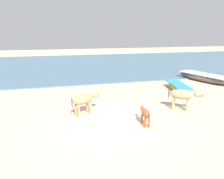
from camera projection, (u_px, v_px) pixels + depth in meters
name	position (u px, v px, depth m)	size (l,w,h in m)	color
ground	(108.00, 123.00, 8.89)	(80.00, 80.00, 0.00)	beige
sea_water	(72.00, 65.00, 24.34)	(60.00, 20.00, 0.08)	slate
fishing_boat_1	(179.00, 87.00, 13.62)	(1.50, 3.16, 0.63)	gold
fishing_boat_3	(204.00, 77.00, 16.27)	(2.31, 4.56, 0.77)	#5B5651
cow_adult_dun	(182.00, 95.00, 10.22)	(1.32, 1.19, 0.99)	tan
calf_far_rust	(145.00, 114.00, 8.58)	(0.38, 1.03, 0.66)	#9E4C28
cow_second_adult_tan	(84.00, 100.00, 9.60)	(1.41, 0.94, 0.96)	tan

